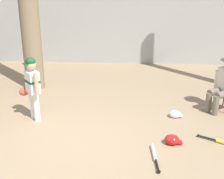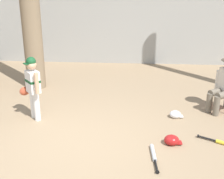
{
  "view_description": "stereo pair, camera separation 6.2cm",
  "coord_description": "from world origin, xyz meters",
  "px_view_note": "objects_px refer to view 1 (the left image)",
  "views": [
    {
      "loc": [
        0.83,
        -4.45,
        2.62
      ],
      "look_at": [
        0.5,
        0.78,
        0.75
      ],
      "focal_mm": 47.34,
      "sensor_mm": 36.0,
      "label": 1
    },
    {
      "loc": [
        0.89,
        -4.44,
        2.62
      ],
      "look_at": [
        0.5,
        0.78,
        0.75
      ],
      "focal_mm": 47.34,
      "sensor_mm": 36.0,
      "label": 2
    }
  ],
  "objects_px": {
    "young_ballplayer": "(32,85)",
    "bat_aluminum_silver": "(154,154)",
    "seated_spectator": "(224,83)",
    "batting_helmet_white": "(175,114)",
    "batting_helmet_red": "(172,140)"
  },
  "relations": [
    {
      "from": "young_ballplayer",
      "to": "bat_aluminum_silver",
      "type": "height_order",
      "value": "young_ballplayer"
    },
    {
      "from": "seated_spectator",
      "to": "bat_aluminum_silver",
      "type": "distance_m",
      "value": 2.59
    },
    {
      "from": "young_ballplayer",
      "to": "seated_spectator",
      "type": "relative_size",
      "value": 1.09
    },
    {
      "from": "young_ballplayer",
      "to": "seated_spectator",
      "type": "distance_m",
      "value": 4.01
    },
    {
      "from": "young_ballplayer",
      "to": "batting_helmet_white",
      "type": "height_order",
      "value": "young_ballplayer"
    },
    {
      "from": "young_ballplayer",
      "to": "batting_helmet_red",
      "type": "relative_size",
      "value": 4.22
    },
    {
      "from": "young_ballplayer",
      "to": "bat_aluminum_silver",
      "type": "relative_size",
      "value": 1.7
    },
    {
      "from": "seated_spectator",
      "to": "batting_helmet_red",
      "type": "height_order",
      "value": "seated_spectator"
    },
    {
      "from": "young_ballplayer",
      "to": "seated_spectator",
      "type": "xyz_separation_m",
      "value": [
        3.95,
        0.69,
        -0.1
      ]
    },
    {
      "from": "seated_spectator",
      "to": "young_ballplayer",
      "type": "bearing_deg",
      "value": -170.11
    },
    {
      "from": "batting_helmet_white",
      "to": "seated_spectator",
      "type": "bearing_deg",
      "value": 21.89
    },
    {
      "from": "seated_spectator",
      "to": "batting_helmet_red",
      "type": "bearing_deg",
      "value": -129.4
    },
    {
      "from": "young_ballplayer",
      "to": "seated_spectator",
      "type": "height_order",
      "value": "young_ballplayer"
    },
    {
      "from": "seated_spectator",
      "to": "batting_helmet_red",
      "type": "distance_m",
      "value": 2.06
    },
    {
      "from": "batting_helmet_red",
      "to": "batting_helmet_white",
      "type": "bearing_deg",
      "value": 79.61
    }
  ]
}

